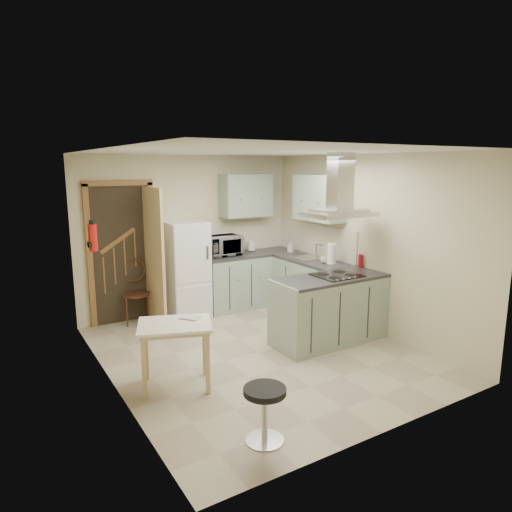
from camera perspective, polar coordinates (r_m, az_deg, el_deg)
floor at (r=5.94m, az=0.26°, el=-11.93°), size 4.20×4.20×0.00m
ceiling at (r=5.46m, az=0.28°, el=12.95°), size 4.20×4.20×0.00m
back_wall at (r=7.41m, az=-8.32°, el=2.69°), size 3.60×0.00×3.60m
left_wall at (r=4.89m, az=-18.00°, el=-2.18°), size 0.00×4.20×4.20m
right_wall at (r=6.68m, az=13.53°, el=1.56°), size 0.00×4.20×4.20m
doorway at (r=7.06m, az=-16.39°, el=0.28°), size 1.10×0.12×2.10m
fridge at (r=7.15m, az=-8.72°, el=-1.70°), size 0.60×0.60×1.50m
counter_back at (r=7.59m, az=-2.66°, el=-3.17°), size 1.08×0.60×0.90m
counter_right at (r=7.48m, az=5.52°, el=-3.42°), size 0.60×1.95×0.90m
splashback at (r=7.84m, az=-1.80°, el=2.53°), size 1.68×0.02×0.50m
wall_cabinet_back at (r=7.61m, az=-1.28°, el=7.58°), size 0.85×0.35×0.70m
wall_cabinet_right at (r=7.12m, az=7.88°, el=7.22°), size 0.35×0.90×0.70m
peninsula at (r=6.22m, az=9.26°, el=-6.57°), size 1.55×0.65×0.90m
hob at (r=6.16m, az=10.10°, el=-2.37°), size 0.58×0.50×0.01m
extractor_hood at (r=6.02m, az=10.37°, el=5.18°), size 0.90×0.55×0.10m
sink at (r=7.24m, az=6.41°, el=-0.23°), size 0.45×0.40×0.01m
fire_extinguisher at (r=5.72m, az=-19.72°, el=2.16°), size 0.10×0.10×0.32m
drop_leaf_table at (r=5.04m, az=-9.98°, el=-12.11°), size 0.91×0.80×0.71m
bentwood_chair at (r=7.09m, az=-14.71°, el=-4.64°), size 0.47×0.47×0.88m
stool at (r=4.13m, az=1.09°, el=-19.18°), size 0.48×0.48×0.50m
microwave at (r=7.41m, az=-4.15°, el=1.30°), size 0.59×0.41×0.32m
kettle at (r=7.75m, az=-0.60°, el=1.29°), size 0.13×0.13×0.19m
cereal_box at (r=7.59m, az=-2.32°, el=1.39°), size 0.14×0.20×0.28m
soap_bottle at (r=7.73m, az=4.37°, el=1.17°), size 0.11×0.11×0.18m
paper_towel at (r=6.84m, az=9.43°, el=0.30°), size 0.15×0.15×0.31m
cup at (r=6.89m, az=8.57°, el=-0.48°), size 0.17×0.17×0.10m
red_bottle at (r=6.71m, az=12.93°, el=-0.59°), size 0.08×0.08×0.19m
book at (r=4.96m, az=-8.69°, el=-7.42°), size 0.25×0.27×0.10m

